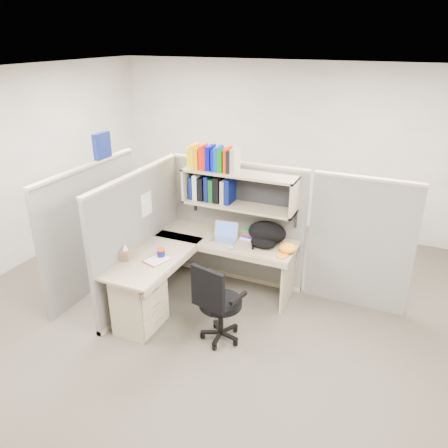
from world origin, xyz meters
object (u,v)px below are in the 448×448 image
at_px(laptop, 224,232).
at_px(task_chair, 218,315).
at_px(backpack, 265,234).
at_px(desk, 164,285).
at_px(snack_canister, 161,252).

relative_size(laptop, task_chair, 0.31).
distance_m(laptop, task_chair, 1.12).
bearing_deg(backpack, desk, -138.22).
relative_size(desk, snack_canister, 18.36).
relative_size(desk, task_chair, 1.81).
height_order(backpack, snack_canister, backpack).
xyz_separation_m(desk, task_chair, (0.74, -0.14, -0.10)).
xyz_separation_m(laptop, backpack, (0.50, 0.08, 0.03)).
relative_size(laptop, backpack, 0.63).
bearing_deg(snack_canister, task_chair, -17.40).
distance_m(laptop, snack_canister, 0.84).
xyz_separation_m(desk, backpack, (0.90, 0.88, 0.43)).
bearing_deg(task_chair, backpack, 81.42).
bearing_deg(laptop, snack_canister, -132.41).
relative_size(snack_canister, task_chair, 0.10).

